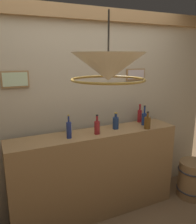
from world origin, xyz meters
TOP-DOWN VIEW (x-y plane):
  - panelled_rear_partition at (-0.00, 1.10)m, footprint 3.66×0.15m
  - bar_shelf_unit at (0.00, 0.83)m, footprint 2.00×0.39m
  - liquor_bottle_port at (-0.34, 0.78)m, footprint 0.05×0.05m
  - liquor_bottle_gin at (0.27, 0.85)m, footprint 0.07×0.07m
  - liquor_bottle_brandy at (0.69, 0.97)m, footprint 0.06×0.06m
  - liquor_bottle_mezcal at (0.67, 0.84)m, footprint 0.07×0.07m
  - liquor_bottle_amaro at (-0.01, 0.77)m, footprint 0.06×0.06m
  - liquor_bottle_vermouth at (0.61, 0.69)m, footprint 0.08×0.08m
  - glass_tumbler_rocks at (-0.28, 0.96)m, footprint 0.07×0.07m
  - pendant_lamp at (-0.34, -0.11)m, footprint 0.49×0.49m
  - wooden_barrel at (1.33, 0.57)m, footprint 0.41×0.41m

SIDE VIEW (x-z plane):
  - wooden_barrel at x=1.33m, z-range 0.00..0.50m
  - bar_shelf_unit at x=0.00m, z-range 0.00..1.04m
  - glass_tumbler_rocks at x=-0.28m, z-range 1.04..1.12m
  - liquor_bottle_vermouth at x=0.61m, z-range 1.01..1.22m
  - liquor_bottle_gin at x=0.27m, z-range 1.01..1.21m
  - liquor_bottle_amaro at x=-0.01m, z-range 1.01..1.23m
  - liquor_bottle_mezcal at x=0.67m, z-range 1.00..1.24m
  - liquor_bottle_brandy at x=0.69m, z-range 1.01..1.24m
  - liquor_bottle_port at x=-0.34m, z-range 1.00..1.26m
  - panelled_rear_partition at x=0.00m, z-range 0.08..2.49m
  - pendant_lamp at x=-0.34m, z-range 1.60..2.03m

